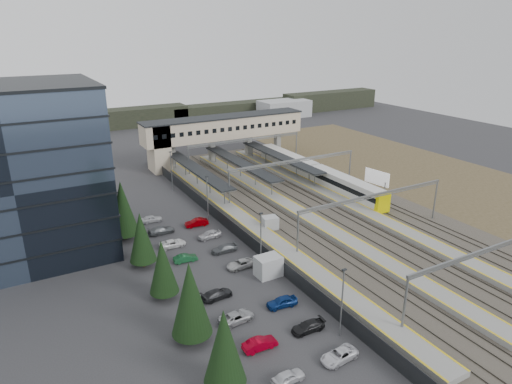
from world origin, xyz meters
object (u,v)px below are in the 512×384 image
relay_cabin_near (268,266)px  relay_cabin_far (270,223)px  footbridge (214,131)px  train (316,173)px  billboard (377,178)px  office_building (11,174)px

relay_cabin_near → relay_cabin_far: bearing=58.3°
relay_cabin_far → footbridge: (8.27, 39.97, 6.82)m
train → billboard: 13.03m
office_building → relay_cabin_far: (35.44, -9.97, -11.08)m
billboard → office_building: bearing=174.9°
footbridge → relay_cabin_far: bearing=-101.7°
billboard → relay_cabin_near: bearing=-154.1°
relay_cabin_far → billboard: 27.51m
office_building → billboard: size_ratio=4.31×
footbridge → train: size_ratio=0.99×
relay_cabin_near → footbridge: size_ratio=0.08×
relay_cabin_far → office_building: bearing=164.3°
footbridge → train: 27.85m
relay_cabin_near → billboard: billboard is taller
office_building → relay_cabin_near: 37.29m
office_building → relay_cabin_near: office_building is taller
relay_cabin_far → relay_cabin_near: bearing=-121.7°
footbridge → billboard: 40.48m
relay_cabin_far → footbridge: size_ratio=0.07×
office_building → train: size_ratio=0.60×
office_building → relay_cabin_far: size_ratio=8.83×
relay_cabin_near → billboard: size_ratio=0.60×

